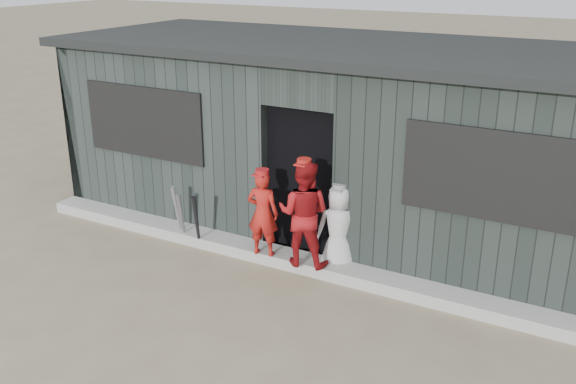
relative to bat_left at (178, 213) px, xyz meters
The scene contains 9 objects.
ground 2.44m from the bat_left, 45.56° to the right, with size 80.00×80.00×0.00m, color #766A52.
curb 1.72m from the bat_left, ahead, with size 8.00×0.36×0.15m, color #9C9D98.
bat_left is the anchor object (origin of this frame).
bat_mid 0.12m from the bat_left, 25.72° to the right, with size 0.07×0.07×0.76m, color gray.
bat_right 0.43m from the bat_left, 16.87° to the right, with size 0.07×0.07×0.83m, color black.
player_red_left 1.43m from the bat_left, ahead, with size 0.41×0.27×1.11m, color #B01B15.
player_red_right 2.01m from the bat_left, ahead, with size 0.65×0.50×1.33m, color maroon.
player_grey_back 2.31m from the bat_left, ahead, with size 0.55×0.36×1.12m, color silver.
dugout 2.61m from the bat_left, 46.67° to the left, with size 8.30×3.30×2.62m.
Camera 1 is at (3.59, -4.66, 3.74)m, focal length 40.00 mm.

